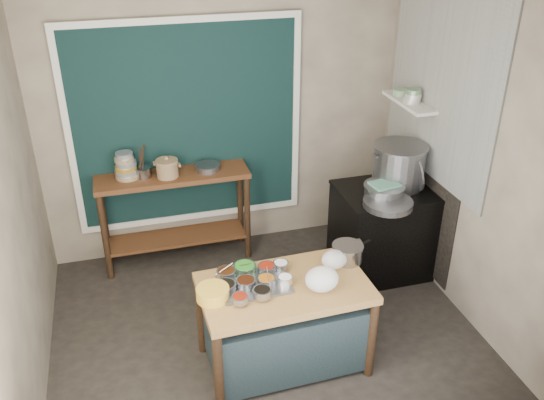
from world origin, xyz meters
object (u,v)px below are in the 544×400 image
object	(u,v)px
stove_block	(384,232)
yellow_basin	(213,293)
back_counter	(176,218)
saucepan	(347,253)
steamer	(384,191)
ceramic_crock	(167,169)
prep_table	(284,325)
condiment_tray	(254,284)
utensil_cup	(143,172)
stock_pot	(399,166)

from	to	relation	value
stove_block	yellow_basin	world-z (taller)	stove_block
back_counter	saucepan	size ratio (longest dim) A/B	5.74
back_counter	stove_block	xyz separation A→B (m)	(1.90, -0.73, -0.05)
stove_block	steamer	xyz separation A→B (m)	(-0.11, -0.13, 0.52)
stove_block	ceramic_crock	world-z (taller)	ceramic_crock
prep_table	condiment_tray	xyz separation A→B (m)	(-0.22, 0.05, 0.39)
stove_block	steamer	world-z (taller)	steamer
utensil_cup	stock_pot	bearing A→B (deg)	-16.65
condiment_tray	ceramic_crock	bearing A→B (deg)	104.74
stove_block	stock_pot	bearing A→B (deg)	30.63
stove_block	yellow_basin	distance (m)	2.12
back_counter	prep_table	bearing A→B (deg)	-70.62
stove_block	utensil_cup	world-z (taller)	utensil_cup
yellow_basin	stock_pot	xyz separation A→B (m)	(1.95, 1.06, 0.28)
prep_table	stock_pot	world-z (taller)	stock_pot
steamer	utensil_cup	bearing A→B (deg)	156.90
back_counter	ceramic_crock	bearing A→B (deg)	-138.68
stove_block	utensil_cup	distance (m)	2.36
stove_block	ceramic_crock	xyz separation A→B (m)	(-1.94, 0.69, 0.60)
prep_table	ceramic_crock	xyz separation A→B (m)	(-0.64, 1.67, 0.65)
stove_block	stock_pot	world-z (taller)	stock_pot
prep_table	ceramic_crock	size ratio (longest dim) A/B	5.68
prep_table	steamer	bearing A→B (deg)	34.13
stove_block	utensil_cup	xyz separation A→B (m)	(-2.16, 0.75, 0.57)
stove_block	yellow_basin	size ratio (longest dim) A/B	3.79
stove_block	saucepan	world-z (taller)	saucepan
prep_table	steamer	xyz separation A→B (m)	(1.19, 0.85, 0.57)
stove_block	ceramic_crock	size ratio (longest dim) A/B	4.09
yellow_basin	saucepan	size ratio (longest dim) A/B	0.94
condiment_tray	steamer	distance (m)	1.63
saucepan	stove_block	bearing A→B (deg)	23.61
stove_block	condiment_tray	xyz separation A→B (m)	(-1.52, -0.92, 0.34)
stove_block	ceramic_crock	bearing A→B (deg)	160.40
steamer	ceramic_crock	bearing A→B (deg)	155.94
prep_table	stove_block	bearing A→B (deg)	35.39
stock_pot	steamer	xyz separation A→B (m)	(-0.23, -0.19, -0.14)
condiment_tray	yellow_basin	xyz separation A→B (m)	(-0.32, -0.07, 0.03)
prep_table	condiment_tray	size ratio (longest dim) A/B	2.49
saucepan	back_counter	bearing A→B (deg)	103.51
condiment_tray	saucepan	xyz separation A→B (m)	(0.78, 0.12, 0.06)
condiment_tray	stock_pot	size ratio (longest dim) A/B	0.98
ceramic_crock	condiment_tray	bearing A→B (deg)	-75.26
back_counter	utensil_cup	distance (m)	0.59
condiment_tray	ceramic_crock	world-z (taller)	ceramic_crock
back_counter	condiment_tray	bearing A→B (deg)	-77.01
back_counter	stock_pot	world-z (taller)	stock_pot
utensil_cup	yellow_basin	bearing A→B (deg)	-79.38
prep_table	utensil_cup	distance (m)	2.03
yellow_basin	condiment_tray	bearing A→B (deg)	12.66
ceramic_crock	stock_pot	distance (m)	2.15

